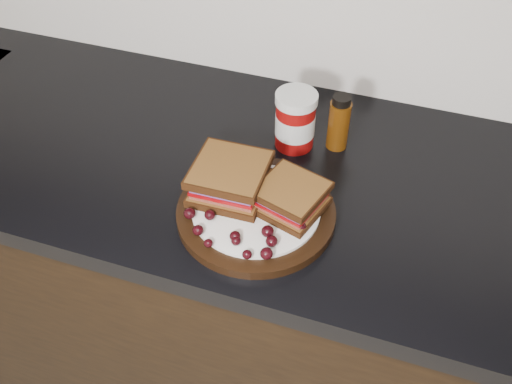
% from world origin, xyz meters
% --- Properties ---
extents(base_cabinets, '(3.96, 0.58, 0.86)m').
position_xyz_m(base_cabinets, '(0.00, 1.70, 0.43)').
color(base_cabinets, black).
rests_on(base_cabinets, ground_plane).
extents(countertop, '(3.98, 0.60, 0.04)m').
position_xyz_m(countertop, '(0.00, 1.70, 0.88)').
color(countertop, black).
rests_on(countertop, base_cabinets).
extents(plate, '(0.28, 0.28, 0.02)m').
position_xyz_m(plate, '(-0.05, 1.58, 0.91)').
color(plate, black).
rests_on(plate, countertop).
extents(sandwich_left, '(0.13, 0.13, 0.06)m').
position_xyz_m(sandwich_left, '(-0.11, 1.60, 0.95)').
color(sandwich_left, brown).
rests_on(sandwich_left, plate).
extents(sandwich_right, '(0.13, 0.13, 0.05)m').
position_xyz_m(sandwich_right, '(0.01, 1.59, 0.95)').
color(sandwich_right, brown).
rests_on(sandwich_right, plate).
extents(grape_0, '(0.02, 0.02, 0.02)m').
position_xyz_m(grape_0, '(-0.15, 1.52, 0.93)').
color(grape_0, black).
rests_on(grape_0, plate).
extents(grape_1, '(0.02, 0.02, 0.02)m').
position_xyz_m(grape_1, '(-0.12, 1.52, 0.93)').
color(grape_1, black).
rests_on(grape_1, plate).
extents(grape_2, '(0.02, 0.02, 0.02)m').
position_xyz_m(grape_2, '(-0.12, 1.49, 0.93)').
color(grape_2, black).
rests_on(grape_2, plate).
extents(grape_3, '(0.02, 0.02, 0.01)m').
position_xyz_m(grape_3, '(-0.10, 1.47, 0.93)').
color(grape_3, black).
rests_on(grape_3, plate).
extents(grape_4, '(0.02, 0.02, 0.02)m').
position_xyz_m(grape_4, '(-0.06, 1.49, 0.93)').
color(grape_4, black).
rests_on(grape_4, plate).
extents(grape_5, '(0.02, 0.02, 0.02)m').
position_xyz_m(grape_5, '(-0.06, 1.48, 0.93)').
color(grape_5, black).
rests_on(grape_5, plate).
extents(grape_6, '(0.02, 0.02, 0.02)m').
position_xyz_m(grape_6, '(-0.03, 1.46, 0.93)').
color(grape_6, black).
rests_on(grape_6, plate).
extents(grape_7, '(0.02, 0.02, 0.02)m').
position_xyz_m(grape_7, '(0.00, 1.47, 0.93)').
color(grape_7, black).
rests_on(grape_7, plate).
extents(grape_8, '(0.02, 0.02, 0.02)m').
position_xyz_m(grape_8, '(0.00, 1.50, 0.93)').
color(grape_8, black).
rests_on(grape_8, plate).
extents(grape_9, '(0.02, 0.02, 0.02)m').
position_xyz_m(grape_9, '(-0.01, 1.52, 0.93)').
color(grape_9, black).
rests_on(grape_9, plate).
extents(grape_10, '(0.02, 0.02, 0.02)m').
position_xyz_m(grape_10, '(0.04, 1.55, 0.93)').
color(grape_10, black).
rests_on(grape_10, plate).
extents(grape_11, '(0.02, 0.02, 0.02)m').
position_xyz_m(grape_11, '(0.02, 1.56, 0.93)').
color(grape_11, black).
rests_on(grape_11, plate).
extents(grape_12, '(0.02, 0.02, 0.02)m').
position_xyz_m(grape_12, '(0.02, 1.57, 0.93)').
color(grape_12, black).
rests_on(grape_12, plate).
extents(grape_13, '(0.02, 0.02, 0.02)m').
position_xyz_m(grape_13, '(0.03, 1.61, 0.93)').
color(grape_13, black).
rests_on(grape_13, plate).
extents(grape_14, '(0.02, 0.02, 0.01)m').
position_xyz_m(grape_14, '(0.00, 1.62, 0.93)').
color(grape_14, black).
rests_on(grape_14, plate).
extents(grape_15, '(0.02, 0.02, 0.02)m').
position_xyz_m(grape_15, '(-0.09, 1.62, 0.93)').
color(grape_15, black).
rests_on(grape_15, plate).
extents(grape_16, '(0.02, 0.02, 0.02)m').
position_xyz_m(grape_16, '(-0.12, 1.61, 0.93)').
color(grape_16, black).
rests_on(grape_16, plate).
extents(grape_17, '(0.02, 0.02, 0.02)m').
position_xyz_m(grape_17, '(-0.13, 1.60, 0.93)').
color(grape_17, black).
rests_on(grape_17, plate).
extents(grape_18, '(0.02, 0.02, 0.02)m').
position_xyz_m(grape_18, '(-0.13, 1.58, 0.93)').
color(grape_18, black).
rests_on(grape_18, plate).
extents(grape_19, '(0.02, 0.02, 0.02)m').
position_xyz_m(grape_19, '(-0.13, 1.57, 0.93)').
color(grape_19, black).
rests_on(grape_19, plate).
extents(grape_20, '(0.02, 0.02, 0.02)m').
position_xyz_m(grape_20, '(-0.10, 1.61, 0.93)').
color(grape_20, black).
rests_on(grape_20, plate).
extents(grape_21, '(0.02, 0.02, 0.02)m').
position_xyz_m(grape_21, '(-0.11, 1.58, 0.93)').
color(grape_21, black).
rests_on(grape_21, plate).
extents(grape_22, '(0.02, 0.02, 0.02)m').
position_xyz_m(grape_22, '(-0.12, 1.58, 0.93)').
color(grape_22, black).
rests_on(grape_22, plate).
extents(condiment_jar, '(0.11, 0.11, 0.12)m').
position_xyz_m(condiment_jar, '(-0.04, 1.79, 0.96)').
color(condiment_jar, maroon).
rests_on(condiment_jar, countertop).
extents(oil_bottle, '(0.05, 0.05, 0.12)m').
position_xyz_m(oil_bottle, '(0.04, 1.81, 0.96)').
color(oil_bottle, '#472407').
rests_on(oil_bottle, countertop).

